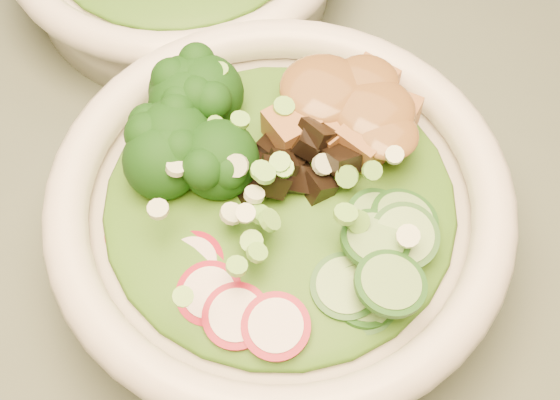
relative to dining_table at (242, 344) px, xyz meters
The scene contains 10 objects.
dining_table is the anchor object (origin of this frame).
salad_bowl 0.16m from the dining_table, 80.01° to the left, with size 0.29×0.29×0.08m.
lettuce_bed 0.18m from the dining_table, 80.01° to the left, with size 0.22×0.22×0.03m, color #295912.
broccoli_florets 0.21m from the dining_table, 151.95° to the left, with size 0.08×0.07×0.05m, color black, non-canonical shape.
radish_slices 0.19m from the dining_table, 62.39° to the right, with size 0.12×0.04×0.02m, color maroon, non-canonical shape.
cucumber_slices 0.21m from the dining_table, 29.99° to the left, with size 0.07×0.07×0.04m, color #7DAF61, non-canonical shape.
mushroom_heap 0.20m from the dining_table, 83.61° to the left, with size 0.07×0.07×0.04m, color black, non-canonical shape.
tofu_cubes 0.22m from the dining_table, 88.36° to the left, with size 0.10×0.06×0.04m, color #935931, non-canonical shape.
peanut_sauce 0.23m from the dining_table, 88.36° to the left, with size 0.07×0.06×0.02m, color brown.
scallion_garnish 0.21m from the dining_table, 80.01° to the left, with size 0.20×0.20×0.03m, color #74C144, non-canonical shape.
Camera 1 is at (0.16, -0.15, 1.22)m, focal length 50.00 mm.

